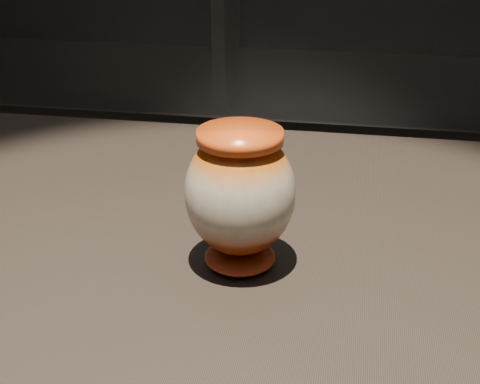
# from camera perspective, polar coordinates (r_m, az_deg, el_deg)

# --- Properties ---
(main_vase) EXTENTS (0.15, 0.15, 0.16)m
(main_vase) POSITION_cam_1_polar(r_m,az_deg,el_deg) (0.73, 0.00, -0.21)
(main_vase) COLOR maroon
(main_vase) RESTS_ON display_plinth
(back_shelf) EXTENTS (2.00, 0.60, 0.90)m
(back_shelf) POSITION_cam_1_polar(r_m,az_deg,el_deg) (4.17, 10.75, 15.30)
(back_shelf) COLOR black
(back_shelf) RESTS_ON ground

